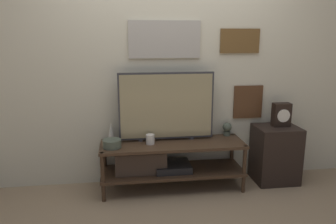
% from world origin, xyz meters
% --- Properties ---
extents(ground_plane, '(12.00, 12.00, 0.00)m').
position_xyz_m(ground_plane, '(0.00, 0.00, 0.00)').
color(ground_plane, '#997F60').
extents(wall_back, '(6.40, 0.08, 2.70)m').
position_xyz_m(wall_back, '(0.01, 0.53, 1.35)').
color(wall_back, beige).
rests_on(wall_back, ground_plane).
extents(media_console, '(1.46, 0.44, 0.49)m').
position_xyz_m(media_console, '(-0.12, 0.26, 0.31)').
color(media_console, '#422D1E').
rests_on(media_console, ground_plane).
extents(television, '(0.97, 0.05, 0.70)m').
position_xyz_m(television, '(-0.05, 0.36, 0.86)').
color(television, '#333338').
rests_on(television, media_console).
extents(vase_wide_bowl, '(0.18, 0.18, 0.08)m').
position_xyz_m(vase_wide_bowl, '(-0.60, 0.20, 0.53)').
color(vase_wide_bowl, '#4C5647').
rests_on(vase_wide_bowl, media_console).
extents(vase_slim_bronze, '(0.09, 0.09, 0.19)m').
position_xyz_m(vase_slim_bronze, '(-0.62, 0.43, 0.59)').
color(vase_slim_bronze, beige).
rests_on(vase_slim_bronze, media_console).
extents(candle_jar, '(0.09, 0.09, 0.10)m').
position_xyz_m(candle_jar, '(-0.23, 0.26, 0.54)').
color(candle_jar, silver).
rests_on(candle_jar, media_console).
extents(decorative_bust, '(0.10, 0.10, 0.14)m').
position_xyz_m(decorative_bust, '(0.62, 0.43, 0.58)').
color(decorative_bust, '#4C5647').
rests_on(decorative_bust, media_console).
extents(side_table, '(0.45, 0.38, 0.61)m').
position_xyz_m(side_table, '(1.13, 0.29, 0.31)').
color(side_table, black).
rests_on(side_table, ground_plane).
extents(mantel_clock, '(0.18, 0.11, 0.25)m').
position_xyz_m(mantel_clock, '(1.17, 0.31, 0.74)').
color(mantel_clock, black).
rests_on(mantel_clock, side_table).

